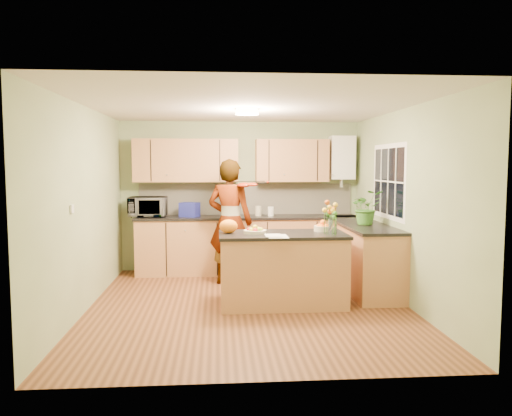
{
  "coord_description": "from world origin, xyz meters",
  "views": [
    {
      "loc": [
        -0.38,
        -6.2,
        1.79
      ],
      "look_at": [
        0.13,
        0.5,
        1.2
      ],
      "focal_mm": 35.0,
      "sensor_mm": 36.0,
      "label": 1
    }
  ],
  "objects": [
    {
      "name": "wall_right",
      "position": [
        2.0,
        0.0,
        1.25
      ],
      "size": [
        0.02,
        4.5,
        2.5
      ],
      "primitive_type": "cube",
      "color": "gray",
      "rests_on": "floor"
    },
    {
      "name": "orange_bowl",
      "position": [
        0.98,
        0.16,
        0.98
      ],
      "size": [
        0.24,
        0.24,
        0.14
      ],
      "color": "beige",
      "rests_on": "peninsula_island"
    },
    {
      "name": "jar_cream",
      "position": [
        0.28,
        1.98,
        1.02
      ],
      "size": [
        0.14,
        0.14,
        0.16
      ],
      "primitive_type": "cylinder",
      "rotation": [
        0.0,
        0.0,
        0.39
      ],
      "color": "beige",
      "rests_on": "back_counter"
    },
    {
      "name": "wall_front",
      "position": [
        0.0,
        -2.25,
        1.25
      ],
      "size": [
        4.0,
        0.02,
        2.5
      ],
      "primitive_type": "cube",
      "color": "gray",
      "rests_on": "floor"
    },
    {
      "name": "window_right",
      "position": [
        1.99,
        0.6,
        1.55
      ],
      "size": [
        0.01,
        1.3,
        1.05
      ],
      "color": "white",
      "rests_on": "wall_right"
    },
    {
      "name": "wall_left",
      "position": [
        -2.0,
        0.0,
        1.25
      ],
      "size": [
        0.02,
        4.5,
        2.5
      ],
      "primitive_type": "cube",
      "color": "gray",
      "rests_on": "floor"
    },
    {
      "name": "flower_vase",
      "position": [
        1.03,
        -0.17,
        1.23
      ],
      "size": [
        0.25,
        0.25,
        0.47
      ],
      "rotation": [
        0.0,
        0.0,
        -0.08
      ],
      "color": "silver",
      "rests_on": "peninsula_island"
    },
    {
      "name": "back_counter",
      "position": [
        0.1,
        1.95,
        0.47
      ],
      "size": [
        3.64,
        0.62,
        0.94
      ],
      "color": "#BC7C4B",
      "rests_on": "floor"
    },
    {
      "name": "peninsula_island",
      "position": [
        0.43,
        0.01,
        0.46
      ],
      "size": [
        1.61,
        0.82,
        0.92
      ],
      "color": "#BC7C4B",
      "rests_on": "floor"
    },
    {
      "name": "upper_cabinets",
      "position": [
        -0.18,
        2.08,
        1.85
      ],
      "size": [
        3.2,
        0.34,
        0.7
      ],
      "color": "#BC7C4B",
      "rests_on": "wall_back"
    },
    {
      "name": "violinist",
      "position": [
        -0.21,
        1.17,
        0.93
      ],
      "size": [
        0.8,
        0.67,
        1.87
      ],
      "primitive_type": "imported",
      "rotation": [
        0.0,
        0.0,
        2.76
      ],
      "color": "tan",
      "rests_on": "floor"
    },
    {
      "name": "light_switch",
      "position": [
        -1.99,
        -0.6,
        1.3
      ],
      "size": [
        0.02,
        0.09,
        0.09
      ],
      "primitive_type": "cube",
      "color": "white",
      "rests_on": "wall_left"
    },
    {
      "name": "wall_back",
      "position": [
        0.0,
        2.25,
        1.25
      ],
      "size": [
        4.0,
        0.02,
        2.5
      ],
      "primitive_type": "cube",
      "color": "gray",
      "rests_on": "floor"
    },
    {
      "name": "ceiling_lamp",
      "position": [
        0.0,
        0.3,
        2.46
      ],
      "size": [
        0.3,
        0.3,
        0.07
      ],
      "color": "#FFEABF",
      "rests_on": "ceiling"
    },
    {
      "name": "blue_box",
      "position": [
        -0.85,
        1.93,
        1.05
      ],
      "size": [
        0.35,
        0.31,
        0.23
      ],
      "primitive_type": "cube",
      "rotation": [
        0.0,
        0.0,
        -0.43
      ],
      "color": "navy",
      "rests_on": "back_counter"
    },
    {
      "name": "right_counter",
      "position": [
        1.7,
        0.85,
        0.47
      ],
      "size": [
        0.62,
        2.24,
        0.94
      ],
      "color": "#BC7C4B",
      "rests_on": "floor"
    },
    {
      "name": "microwave",
      "position": [
        -1.52,
        1.98,
        1.1
      ],
      "size": [
        0.6,
        0.42,
        0.32
      ],
      "primitive_type": "imported",
      "rotation": [
        0.0,
        0.0,
        -0.05
      ],
      "color": "white",
      "rests_on": "back_counter"
    },
    {
      "name": "orange_bag",
      "position": [
        -0.25,
        0.06,
        1.01
      ],
      "size": [
        0.28,
        0.25,
        0.17
      ],
      "primitive_type": "ellipsoid",
      "rotation": [
        0.0,
        0.0,
        -0.29
      ],
      "color": "orange",
      "rests_on": "peninsula_island"
    },
    {
      "name": "papers",
      "position": [
        0.33,
        -0.29,
        0.93
      ],
      "size": [
        0.24,
        0.33,
        0.01
      ],
      "primitive_type": "cube",
      "color": "white",
      "rests_on": "peninsula_island"
    },
    {
      "name": "ceiling",
      "position": [
        0.0,
        0.0,
        2.5
      ],
      "size": [
        4.0,
        4.5,
        0.02
      ],
      "primitive_type": "cube",
      "color": "silver",
      "rests_on": "wall_back"
    },
    {
      "name": "splashback",
      "position": [
        0.1,
        2.23,
        1.2
      ],
      "size": [
        3.6,
        0.02,
        0.52
      ],
      "primitive_type": "cube",
      "color": "beige",
      "rests_on": "back_counter"
    },
    {
      "name": "floor",
      "position": [
        0.0,
        0.0,
        0.0
      ],
      "size": [
        4.5,
        4.5,
        0.0
      ],
      "primitive_type": "plane",
      "color": "#522D17",
      "rests_on": "ground"
    },
    {
      "name": "potted_plant",
      "position": [
        1.7,
        0.65,
        1.19
      ],
      "size": [
        0.47,
        0.42,
        0.49
      ],
      "primitive_type": "imported",
      "rotation": [
        0.0,
        0.0,
        0.08
      ],
      "color": "#3D7C29",
      "rests_on": "right_counter"
    },
    {
      "name": "fruit_dish",
      "position": [
        0.08,
        0.01,
        0.96
      ],
      "size": [
        0.29,
        0.29,
        0.1
      ],
      "color": "beige",
      "rests_on": "peninsula_island"
    },
    {
      "name": "violin",
      "position": [
        -0.01,
        0.95,
        1.49
      ],
      "size": [
        0.56,
        0.49,
        0.14
      ],
      "primitive_type": null,
      "rotation": [
        0.17,
        0.0,
        -0.61
      ],
      "color": "#581305",
      "rests_on": "violinist"
    },
    {
      "name": "kettle",
      "position": [
        -0.09,
        1.91,
        1.05
      ],
      "size": [
        0.14,
        0.14,
        0.27
      ],
      "rotation": [
        0.0,
        0.0,
        -0.07
      ],
      "color": "silver",
      "rests_on": "back_counter"
    },
    {
      "name": "boiler",
      "position": [
        1.7,
        2.09,
        1.9
      ],
      "size": [
        0.4,
        0.3,
        0.86
      ],
      "color": "white",
      "rests_on": "wall_back"
    },
    {
      "name": "jar_white",
      "position": [
        0.48,
        1.9,
        1.02
      ],
      "size": [
        0.1,
        0.1,
        0.15
      ],
      "primitive_type": "cylinder",
      "rotation": [
        0.0,
        0.0,
        0.02
      ],
      "color": "white",
      "rests_on": "back_counter"
    }
  ]
}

